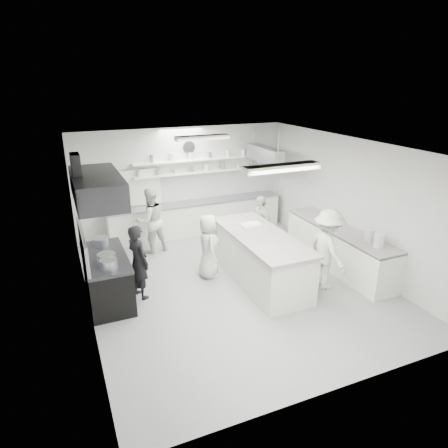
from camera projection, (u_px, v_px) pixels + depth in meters
name	position (u px, v px, depth m)	size (l,w,h in m)	color
floor	(233.00, 284.00, 8.83)	(6.00, 7.00, 0.02)	gray
ceiling	(234.00, 146.00, 7.79)	(6.00, 7.00, 0.02)	silver
wall_back	(183.00, 181.00, 11.33)	(6.00, 0.04, 3.00)	beige
wall_front	(343.00, 300.00, 5.29)	(6.00, 0.04, 3.00)	beige
wall_left	(82.00, 241.00, 7.21)	(0.04, 7.00, 3.00)	beige
wall_right	(350.00, 202.00, 9.41)	(0.04, 7.00, 3.00)	beige
stove	(107.00, 279.00, 8.06)	(0.80, 1.80, 0.90)	black
exhaust_hood	(97.00, 187.00, 7.41)	(0.85, 2.00, 0.50)	#2F2F33
back_counter	(197.00, 218.00, 11.54)	(5.00, 0.60, 0.92)	white
shelf_lower	(207.00, 171.00, 11.39)	(4.20, 0.26, 0.04)	white
shelf_upper	(207.00, 159.00, 11.27)	(4.20, 0.26, 0.04)	white
pass_through_window	(137.00, 188.00, 10.86)	(1.30, 0.04, 1.00)	black
wall_clock	(189.00, 147.00, 11.04)	(0.32, 0.32, 0.05)	white
right_counter	(339.00, 248.00, 9.47)	(0.74, 3.30, 0.94)	white
pot_rack	(265.00, 154.00, 10.84)	(0.30, 1.60, 0.40)	#979CA4
light_fixture_front	(282.00, 168.00, 6.26)	(1.30, 0.25, 0.10)	white
light_fixture_rear	(202.00, 137.00, 9.37)	(1.30, 0.25, 0.10)	white
prep_island	(260.00, 259.00, 8.78)	(1.06, 2.83, 1.04)	white
stove_pot	(107.00, 260.00, 7.57)	(0.34, 0.34, 0.24)	#979CA4
cook_stove	(138.00, 262.00, 8.05)	(0.57, 0.37, 1.56)	black
cook_back	(150.00, 220.00, 10.16)	(0.83, 0.64, 1.70)	silver
cook_island_left	(208.00, 246.00, 8.92)	(0.71, 0.46, 1.46)	silver
cook_island_right	(260.00, 225.00, 10.13)	(0.89, 0.37, 1.52)	silver
cook_right	(328.00, 249.00, 8.40)	(1.12, 0.65, 1.74)	silver
bowl_island_a	(244.00, 227.00, 9.10)	(0.23, 0.23, 0.06)	#979CA4
bowl_island_b	(257.00, 224.00, 9.25)	(0.20, 0.20, 0.06)	white
bowl_right	(325.00, 220.00, 9.85)	(0.22, 0.22, 0.05)	white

